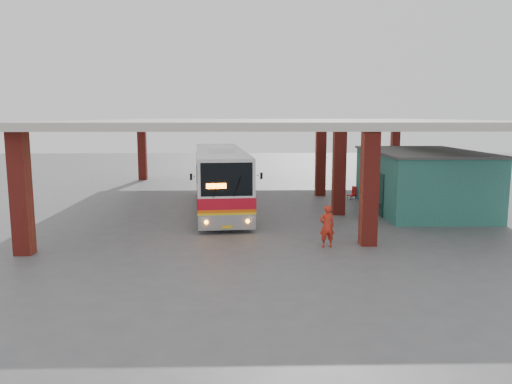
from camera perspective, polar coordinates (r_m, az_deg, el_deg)
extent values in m
plane|color=#515154|center=(22.00, 3.08, -4.10)|extent=(90.00, 90.00, 0.00)
cube|color=maroon|center=(19.17, 12.81, 0.41)|extent=(0.60, 0.60, 4.35)
cube|color=maroon|center=(24.99, 9.47, 2.39)|extent=(0.60, 0.60, 4.35)
cube|color=maroon|center=(30.87, 7.39, 3.61)|extent=(0.60, 0.60, 4.35)
cube|color=maroon|center=(19.26, -25.28, -0.18)|extent=(0.60, 0.60, 4.35)
cube|color=maroon|center=(39.27, -12.87, 4.54)|extent=(0.60, 0.60, 4.35)
cube|color=maroon|center=(40.23, 15.58, 4.53)|extent=(0.60, 0.60, 4.35)
cube|color=beige|center=(27.98, 3.16, 7.92)|extent=(21.00, 23.00, 0.30)
cube|color=#2A6B64|center=(27.22, 18.39, 1.14)|extent=(5.00, 8.00, 3.00)
cube|color=#4A4A4A|center=(27.07, 18.54, 4.39)|extent=(5.20, 8.20, 0.12)
cube|color=#13352D|center=(25.10, 14.06, -0.32)|extent=(0.08, 0.95, 2.10)
cube|color=black|center=(27.88, 12.50, 2.17)|extent=(0.08, 1.20, 1.00)
cube|color=black|center=(27.87, 12.44, 2.17)|extent=(0.04, 1.30, 1.10)
cube|color=white|center=(26.05, -4.13, 1.92)|extent=(3.45, 11.58, 2.66)
cube|color=white|center=(24.98, -4.06, 4.92)|extent=(1.41, 2.95, 0.24)
cube|color=gray|center=(20.80, -3.35, -3.37)|extent=(2.42, 0.61, 0.67)
cube|color=red|center=(26.12, -4.12, 0.78)|extent=(3.49, 11.59, 0.48)
cube|color=#F8600D|center=(26.16, -4.11, 0.13)|extent=(3.49, 11.59, 0.12)
cube|color=yellow|center=(26.18, -4.11, -0.10)|extent=(3.49, 11.59, 0.10)
cube|color=black|center=(20.38, -3.38, 1.45)|extent=(2.13, 0.30, 1.38)
cube|color=black|center=(26.73, -6.79, 3.08)|extent=(0.87, 8.52, 0.86)
cube|color=black|center=(26.84, -1.66, 3.16)|extent=(0.87, 8.52, 0.86)
cube|color=#FF5905|center=(20.33, -4.56, 0.69)|extent=(0.81, 0.13, 0.21)
sphere|color=orange|center=(20.57, -5.70, -3.46)|extent=(0.17, 0.17, 0.17)
sphere|color=orange|center=(20.67, -0.95, -3.36)|extent=(0.17, 0.17, 0.17)
cube|color=yellow|center=(20.64, -3.31, -4.01)|extent=(0.43, 0.07, 0.11)
cylinder|color=black|center=(22.29, -6.19, -2.72)|extent=(0.39, 0.98, 0.95)
cylinder|color=black|center=(22.40, -1.02, -2.62)|extent=(0.39, 0.98, 0.95)
cylinder|color=black|center=(29.50, -6.37, 0.07)|extent=(0.39, 0.98, 0.95)
cylinder|color=black|center=(29.58, -2.46, 0.14)|extent=(0.39, 0.98, 0.95)
cylinder|color=black|center=(30.72, -6.39, 0.41)|extent=(0.39, 0.98, 0.95)
cylinder|color=black|center=(30.80, -2.64, 0.48)|extent=(0.39, 0.98, 0.95)
imported|color=black|center=(24.87, 13.56, -1.76)|extent=(1.82, 0.86, 0.92)
imported|color=red|center=(18.80, 8.11, -3.89)|extent=(0.64, 0.48, 1.60)
cube|color=#AC1212|center=(30.02, 10.86, -0.38)|extent=(0.52, 0.52, 0.06)
cube|color=#AC1212|center=(30.07, 11.14, 0.13)|extent=(0.20, 0.39, 0.57)
cylinder|color=black|center=(29.81, 10.78, -0.68)|extent=(0.03, 0.03, 0.19)
cylinder|color=black|center=(30.00, 11.28, -0.64)|extent=(0.03, 0.03, 0.19)
cylinder|color=black|center=(30.08, 10.43, -0.59)|extent=(0.03, 0.03, 0.19)
cylinder|color=black|center=(30.26, 10.93, -0.55)|extent=(0.03, 0.03, 0.19)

